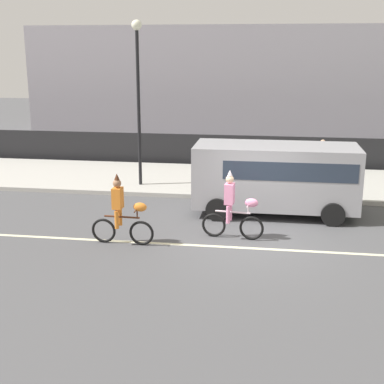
{
  "coord_description": "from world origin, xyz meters",
  "views": [
    {
      "loc": [
        0.41,
        -13.66,
        5.04
      ],
      "look_at": [
        -1.82,
        1.2,
        1.0
      ],
      "focal_mm": 50.0,
      "sensor_mm": 36.0,
      "label": 1
    }
  ],
  "objects_px": {
    "parade_cyclist_orange": "(122,214)",
    "street_lamp_post": "(138,79)",
    "parked_van_grey": "(278,174)",
    "parade_cyclist_pink": "(233,209)",
    "pedestrian_onlooker": "(322,160)"
  },
  "relations": [
    {
      "from": "parked_van_grey",
      "to": "pedestrian_onlooker",
      "type": "distance_m",
      "value": 4.18
    },
    {
      "from": "parade_cyclist_orange",
      "to": "street_lamp_post",
      "type": "relative_size",
      "value": 0.33
    },
    {
      "from": "pedestrian_onlooker",
      "to": "parked_van_grey",
      "type": "bearing_deg",
      "value": -113.54
    },
    {
      "from": "parade_cyclist_orange",
      "to": "street_lamp_post",
      "type": "xyz_separation_m",
      "value": [
        -0.95,
        5.81,
        3.15
      ]
    },
    {
      "from": "street_lamp_post",
      "to": "pedestrian_onlooker",
      "type": "height_order",
      "value": "street_lamp_post"
    },
    {
      "from": "parade_cyclist_pink",
      "to": "parked_van_grey",
      "type": "height_order",
      "value": "parked_van_grey"
    },
    {
      "from": "parade_cyclist_orange",
      "to": "street_lamp_post",
      "type": "bearing_deg",
      "value": 99.32
    },
    {
      "from": "parked_van_grey",
      "to": "street_lamp_post",
      "type": "distance_m",
      "value": 6.19
    },
    {
      "from": "parked_van_grey",
      "to": "pedestrian_onlooker",
      "type": "height_order",
      "value": "parked_van_grey"
    },
    {
      "from": "parade_cyclist_orange",
      "to": "parked_van_grey",
      "type": "relative_size",
      "value": 0.38
    },
    {
      "from": "parade_cyclist_orange",
      "to": "parked_van_grey",
      "type": "distance_m",
      "value": 5.28
    },
    {
      "from": "parade_cyclist_pink",
      "to": "street_lamp_post",
      "type": "relative_size",
      "value": 0.33
    },
    {
      "from": "street_lamp_post",
      "to": "parade_cyclist_orange",
      "type": "bearing_deg",
      "value": -80.68
    },
    {
      "from": "parked_van_grey",
      "to": "pedestrian_onlooker",
      "type": "bearing_deg",
      "value": 66.46
    },
    {
      "from": "street_lamp_post",
      "to": "parade_cyclist_pink",
      "type": "bearing_deg",
      "value": -52.36
    }
  ]
}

